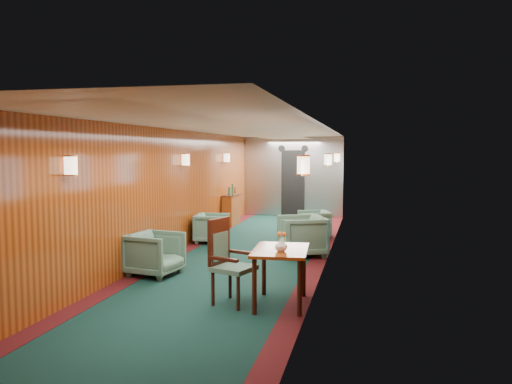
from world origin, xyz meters
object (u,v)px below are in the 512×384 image
side_chair (227,258)px  armchair_right_near (302,236)px  dining_table (281,258)px  armchair_right_far (314,224)px  credenza (231,209)px  armchair_left_near (155,254)px  armchair_left_far (212,228)px

side_chair → armchair_right_near: bearing=98.4°
dining_table → side_chair: side_chair is taller
dining_table → armchair_right_far: 5.10m
dining_table → armchair_right_near: armchair_right_near is taller
credenza → armchair_left_near: (0.25, -5.44, -0.08)m
dining_table → armchair_right_far: bearing=87.4°
side_chair → armchair_left_near: size_ratio=1.46×
credenza → armchair_right_far: credenza is taller
armchair_right_near → armchair_left_near: bearing=-68.6°
armchair_right_far → dining_table: bearing=-16.4°
armchair_right_near → armchair_right_far: 2.02m
side_chair → armchair_right_far: size_ratio=1.62×
armchair_left_near → armchair_right_near: bearing=-37.1°
credenza → armchair_right_far: bearing=-31.5°
armchair_left_near → armchair_left_far: 2.89m
dining_table → armchair_left_far: bearing=115.0°
armchair_left_far → armchair_left_near: bearing=173.5°
side_chair → armchair_left_near: (-1.53, 1.15, -0.25)m
armchair_left_far → armchair_right_near: 2.27m
dining_table → armchair_left_far: (-2.19, 3.99, -0.30)m
armchair_left_near → armchair_right_near: (2.10, 1.97, 0.04)m
dining_table → side_chair: 0.70m
side_chair → armchair_right_near: side_chair is taller
side_chair → armchair_right_near: size_ratio=1.32×
armchair_left_far → armchair_right_far: bearing=-68.1°
armchair_left_near → dining_table: bearing=-106.6°
side_chair → armchair_left_far: (-1.50, 4.05, -0.28)m
armchair_left_near → side_chair: bearing=-117.4°
side_chair → armchair_right_far: side_chair is taller
dining_table → credenza: credenza is taller
armchair_right_near → credenza: bearing=-167.7°
credenza → armchair_left_far: size_ratio=1.58×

